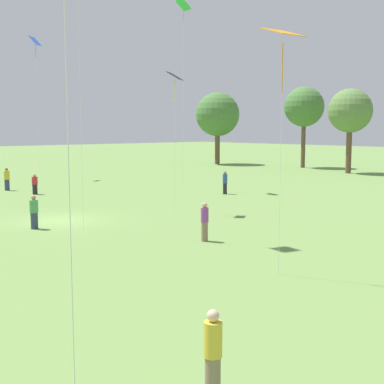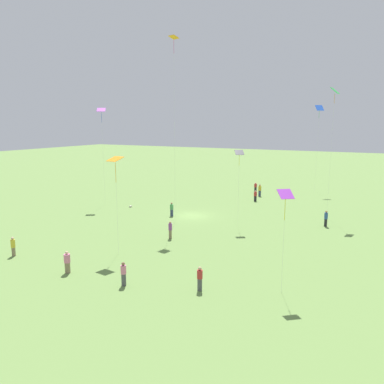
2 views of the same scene
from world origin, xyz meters
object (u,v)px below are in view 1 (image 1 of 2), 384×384
person_7 (35,184)px  person_9 (225,183)px  kite_8 (183,11)px  person_4 (7,179)px  kite_3 (283,39)px  person_0 (34,212)px  person_6 (213,352)px  person_8 (205,222)px  kite_4 (175,80)px  kite_1 (35,45)px

person_7 → person_9: bearing=160.4°
person_9 → kite_8: bearing=158.8°
person_4 → kite_3: 31.92m
person_4 → kite_3: (30.98, -2.95, 7.12)m
person_9 → person_0: bearing=-105.2°
person_6 → kite_8: size_ratio=0.11×
person_0 → person_8: (7.88, 4.51, 0.05)m
person_0 → kite_8: (-8.20, 16.90, 13.49)m
person_0 → person_9: 17.81m
kite_3 → kite_4: size_ratio=1.01×
person_6 → person_7: size_ratio=1.05×
person_4 → person_9: (13.48, 11.74, -0.02)m
person_4 → kite_8: kite_8 is taller
person_0 → kite_3: (13.66, 2.71, 7.20)m
person_4 → person_7: size_ratio=1.16×
person_0 → person_6: (18.31, -4.85, 0.00)m
person_0 → person_9: size_ratio=0.96×
person_0 → kite_1: (-25.72, 12.50, 12.42)m
person_9 → person_8: bearing=-75.4°
person_8 → kite_4: kite_4 is taller
person_6 → kite_8: 36.85m
kite_3 → kite_8: bearing=109.2°
kite_8 → kite_3: bearing=-159.8°
kite_4 → person_9: bearing=39.5°
person_6 → kite_1: (-44.03, 17.35, 12.42)m
person_4 → kite_1: size_ratio=0.13×
person_7 → person_8: 21.32m
person_6 → person_8: bearing=52.7°
person_4 → kite_3: kite_3 is taller
person_9 → kite_8: kite_8 is taller
person_7 → kite_4: 15.86m
kite_1 → kite_3: 40.91m
person_7 → person_4: bearing=-60.7°
person_4 → person_6: (35.63, -10.51, -0.07)m
person_4 → kite_4: 19.46m
person_8 → person_4: bearing=-154.8°
person_8 → kite_3: kite_3 is taller
person_7 → kite_8: bearing=175.1°
person_0 → person_6: bearing=-87.5°
kite_3 → kite_4: 14.43m
person_9 → kite_4: 11.92m
kite_1 → kite_8: size_ratio=0.93×
person_9 → kite_4: bearing=-90.5°
person_6 → person_7: person_6 is taller
person_0 → kite_1: kite_1 is taller
person_6 → kite_3: bearing=36.2°
person_9 → kite_1: size_ratio=0.13×
kite_1 → kite_4: kite_1 is taller
person_8 → kite_3: 9.37m
person_7 → kite_3: kite_3 is taller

